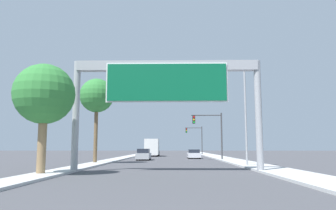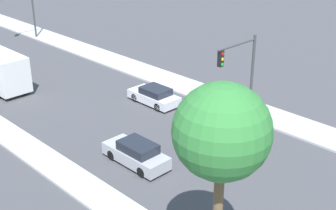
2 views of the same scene
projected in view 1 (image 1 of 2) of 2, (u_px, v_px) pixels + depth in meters
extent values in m
cube|color=#BCBCBC|center=(211.00, 155.00, 64.08)|extent=(3.00, 120.00, 0.15)
cube|color=#BCBCBC|center=(134.00, 155.00, 64.34)|extent=(2.00, 120.00, 0.15)
cylinder|color=#9EA0A5|center=(76.00, 116.00, 23.16)|extent=(0.48, 0.48, 7.85)
cylinder|color=#9EA0A5|center=(259.00, 115.00, 22.94)|extent=(0.48, 0.48, 7.85)
cube|color=#9EA0A5|center=(167.00, 66.00, 23.51)|extent=(12.90, 0.60, 0.70)
cube|color=white|center=(167.00, 82.00, 23.05)|extent=(8.57, 0.08, 2.83)
cube|color=#0A5B38|center=(167.00, 82.00, 23.00)|extent=(8.37, 0.16, 2.63)
cube|color=silver|center=(194.00, 155.00, 49.06)|extent=(1.84, 4.24, 0.66)
cube|color=#1E232D|center=(194.00, 151.00, 48.92)|extent=(1.62, 2.20, 0.51)
cylinder|color=black|center=(188.00, 156.00, 50.35)|extent=(0.22, 0.64, 0.64)
cylinder|color=black|center=(199.00, 156.00, 50.32)|extent=(0.22, 0.64, 0.64)
cylinder|color=black|center=(189.00, 157.00, 47.74)|extent=(0.22, 0.64, 0.64)
cylinder|color=black|center=(200.00, 157.00, 47.72)|extent=(0.22, 0.64, 0.64)
cube|color=#A5A8AD|center=(144.00, 156.00, 43.33)|extent=(1.72, 4.42, 0.74)
cube|color=#1E232D|center=(144.00, 151.00, 43.20)|extent=(1.52, 2.30, 0.56)
cylinder|color=black|center=(139.00, 157.00, 44.67)|extent=(0.22, 0.64, 0.64)
cylinder|color=black|center=(150.00, 157.00, 44.65)|extent=(0.22, 0.64, 0.64)
cylinder|color=black|center=(137.00, 158.00, 41.96)|extent=(0.22, 0.64, 0.64)
cylinder|color=black|center=(149.00, 158.00, 41.93)|extent=(0.22, 0.64, 0.64)
cube|color=red|center=(153.00, 149.00, 63.99)|extent=(2.24, 2.17, 1.85)
cube|color=silver|center=(152.00, 147.00, 60.21)|extent=(2.44, 5.57, 2.86)
cylinder|color=black|center=(148.00, 153.00, 63.80)|extent=(0.28, 1.00, 1.00)
cylinder|color=black|center=(159.00, 153.00, 63.77)|extent=(0.28, 1.00, 1.00)
cylinder|color=black|center=(146.00, 154.00, 58.69)|extent=(0.28, 1.00, 1.00)
cylinder|color=black|center=(158.00, 154.00, 58.66)|extent=(0.28, 1.00, 1.00)
cylinder|color=#3D3D3F|center=(222.00, 136.00, 42.66)|extent=(0.20, 0.20, 6.17)
cylinder|color=#3D3D3F|center=(206.00, 115.00, 43.05)|extent=(3.93, 0.14, 0.14)
cube|color=black|center=(194.00, 120.00, 43.01)|extent=(0.35, 0.28, 1.05)
cylinder|color=red|center=(194.00, 117.00, 42.89)|extent=(0.22, 0.04, 0.22)
cylinder|color=yellow|center=(194.00, 119.00, 42.85)|extent=(0.22, 0.04, 0.22)
cylinder|color=green|center=(194.00, 122.00, 42.80)|extent=(0.22, 0.04, 0.22)
cylinder|color=#3D3D3F|center=(202.00, 141.00, 72.42)|extent=(0.20, 0.20, 6.25)
cylinder|color=#3D3D3F|center=(193.00, 128.00, 72.81)|extent=(3.73, 0.14, 0.14)
cube|color=black|center=(186.00, 130.00, 72.76)|extent=(0.35, 0.28, 1.05)
cylinder|color=red|center=(186.00, 129.00, 72.65)|extent=(0.22, 0.04, 0.22)
cylinder|color=yellow|center=(186.00, 130.00, 72.60)|extent=(0.22, 0.04, 0.22)
cylinder|color=green|center=(186.00, 132.00, 72.56)|extent=(0.22, 0.04, 0.22)
cylinder|color=#8C704C|center=(42.00, 134.00, 20.03)|extent=(0.52, 0.52, 5.00)
sphere|color=#337F38|center=(44.00, 94.00, 20.35)|extent=(3.76, 3.76, 3.76)
cylinder|color=brown|center=(96.00, 129.00, 34.22)|extent=(0.39, 0.39, 7.14)
sphere|color=#337F38|center=(97.00, 95.00, 34.67)|extent=(3.59, 3.59, 3.59)
cylinder|color=#9EA0A5|center=(246.00, 115.00, 28.89)|extent=(0.18, 0.18, 9.01)
cylinder|color=#9EA0A5|center=(231.00, 67.00, 29.46)|extent=(2.41, 0.12, 0.12)
cube|color=#B2B2A8|center=(217.00, 68.00, 29.47)|extent=(0.60, 0.28, 0.20)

